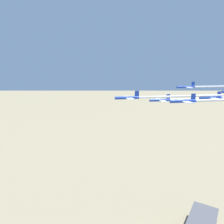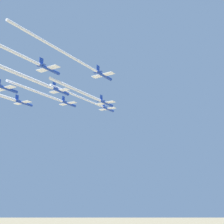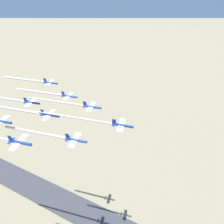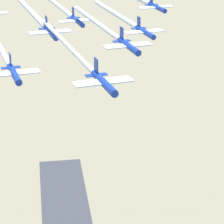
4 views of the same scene
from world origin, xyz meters
name	(u,v)px [view 3 (image 3 of 4)]	position (x,y,z in m)	size (l,w,h in m)	color
jet_0	(122,125)	(3.23, 28.80, 108.14)	(8.03, 8.13, 3.07)	#19389E
jet_1	(92,107)	(-0.43, 48.23, 108.04)	(8.03, 8.13, 3.07)	#19389E
jet_2	(75,140)	(-15.53, 35.04, 105.12)	(8.03, 8.13, 3.07)	#19389E
jet_3	(69,96)	(-4.10, 67.65, 105.68)	(8.03, 8.13, 3.07)	#19389E
jet_4	(49,115)	(-19.19, 54.46, 107.21)	(8.03, 8.13, 3.07)	#19389E
jet_5	(19,142)	(-34.29, 41.27, 109.47)	(8.03, 8.13, 3.07)	#19389E
jet_6	(50,83)	(-7.77, 87.08, 106.93)	(8.03, 8.13, 3.07)	#19389E
jet_7	(31,103)	(-22.86, 73.89, 105.05)	(8.03, 8.13, 3.07)	#19389E
jet_8	(2,121)	(-37.95, 60.70, 108.04)	(8.03, 8.13, 3.07)	#19389E
smoke_trail_0	(74,117)	(-11.13, 45.24, 108.09)	(23.80, 27.07, 0.79)	white
smoke_trail_1	(56,102)	(-13.08, 62.70, 107.99)	(20.47, 23.23, 0.96)	white
smoke_trail_2	(35,132)	(-27.87, 49.16, 105.07)	(19.92, 22.58, 1.02)	white
smoke_trail_3	(39,92)	(-16.58, 81.93, 105.63)	(20.30, 22.99, 1.16)	white
smoke_trail_6	(24,80)	(-20.03, 101.12, 106.89)	(20.04, 22.65, 1.38)	white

